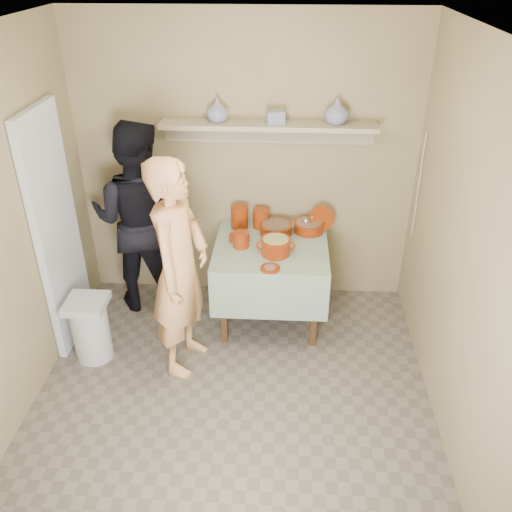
# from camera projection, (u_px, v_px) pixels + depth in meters

# --- Properties ---
(ground) EXTENTS (3.50, 3.50, 0.00)m
(ground) POSITION_uv_depth(u_px,v_px,m) (230.00, 419.00, 3.95)
(ground) COLOR #696053
(ground) RESTS_ON ground
(tile_panel) EXTENTS (0.06, 0.70, 2.00)m
(tile_panel) POSITION_uv_depth(u_px,v_px,m) (57.00, 232.00, 4.34)
(tile_panel) COLOR silver
(tile_panel) RESTS_ON ground
(plate_stack_a) EXTENTS (0.16, 0.16, 0.21)m
(plate_stack_a) POSITION_uv_depth(u_px,v_px,m) (240.00, 217.00, 4.88)
(plate_stack_a) COLOR #771F02
(plate_stack_a) RESTS_ON serving_table
(plate_stack_b) EXTENTS (0.15, 0.15, 0.18)m
(plate_stack_b) POSITION_uv_depth(u_px,v_px,m) (261.00, 218.00, 4.89)
(plate_stack_b) COLOR #771F02
(plate_stack_b) RESTS_ON serving_table
(bowl_stack) EXTENTS (0.14, 0.14, 0.14)m
(bowl_stack) POSITION_uv_depth(u_px,v_px,m) (241.00, 240.00, 4.59)
(bowl_stack) COLOR #771F02
(bowl_stack) RESTS_ON serving_table
(empty_bowl) EXTENTS (0.18, 0.18, 0.05)m
(empty_bowl) POSITION_uv_depth(u_px,v_px,m) (239.00, 238.00, 4.70)
(empty_bowl) COLOR #771F02
(empty_bowl) RESTS_ON serving_table
(propped_lid) EXTENTS (0.25, 0.17, 0.22)m
(propped_lid) POSITION_uv_depth(u_px,v_px,m) (322.00, 218.00, 4.82)
(propped_lid) COLOR #771F02
(propped_lid) RESTS_ON serving_table
(vase_right) EXTENTS (0.25, 0.25, 0.21)m
(vase_right) POSITION_uv_depth(u_px,v_px,m) (337.00, 111.00, 4.40)
(vase_right) COLOR navy
(vase_right) RESTS_ON wall_shelf
(vase_left) EXTENTS (0.22, 0.22, 0.19)m
(vase_left) POSITION_uv_depth(u_px,v_px,m) (217.00, 110.00, 4.46)
(vase_left) COLOR navy
(vase_left) RESTS_ON wall_shelf
(ceramic_box) EXTENTS (0.17, 0.14, 0.10)m
(ceramic_box) POSITION_uv_depth(u_px,v_px,m) (275.00, 117.00, 4.43)
(ceramic_box) COLOR navy
(ceramic_box) RESTS_ON wall_shelf
(person_cook) EXTENTS (0.55, 0.72, 1.77)m
(person_cook) POSITION_uv_depth(u_px,v_px,m) (180.00, 269.00, 4.07)
(person_cook) COLOR #E29D61
(person_cook) RESTS_ON ground
(person_helper) EXTENTS (0.91, 0.73, 1.77)m
(person_helper) POSITION_uv_depth(u_px,v_px,m) (139.00, 218.00, 4.81)
(person_helper) COLOR black
(person_helper) RESTS_ON ground
(room_shell) EXTENTS (3.04, 3.54, 2.62)m
(room_shell) POSITION_uv_depth(u_px,v_px,m) (223.00, 222.00, 3.14)
(room_shell) COLOR #9A895E
(room_shell) RESTS_ON ground
(serving_table) EXTENTS (0.97, 0.97, 0.76)m
(serving_table) POSITION_uv_depth(u_px,v_px,m) (271.00, 256.00, 4.72)
(serving_table) COLOR #4C2D16
(serving_table) RESTS_ON ground
(cazuela_meat_a) EXTENTS (0.30, 0.30, 0.10)m
(cazuela_meat_a) POSITION_uv_depth(u_px,v_px,m) (276.00, 228.00, 4.80)
(cazuela_meat_a) COLOR #671703
(cazuela_meat_a) RESTS_ON serving_table
(cazuela_meat_b) EXTENTS (0.28, 0.28, 0.10)m
(cazuela_meat_b) POSITION_uv_depth(u_px,v_px,m) (309.00, 226.00, 4.83)
(cazuela_meat_b) COLOR #671703
(cazuela_meat_b) RESTS_ON serving_table
(ladle) EXTENTS (0.08, 0.26, 0.19)m
(ladle) POSITION_uv_depth(u_px,v_px,m) (306.00, 221.00, 4.80)
(ladle) COLOR silver
(ladle) RESTS_ON cazuela_meat_b
(cazuela_rice) EXTENTS (0.33, 0.25, 0.14)m
(cazuela_rice) POSITION_uv_depth(u_px,v_px,m) (276.00, 245.00, 4.47)
(cazuela_rice) COLOR #671703
(cazuela_rice) RESTS_ON serving_table
(front_plate) EXTENTS (0.16, 0.16, 0.03)m
(front_plate) POSITION_uv_depth(u_px,v_px,m) (270.00, 268.00, 4.30)
(front_plate) COLOR #771F02
(front_plate) RESTS_ON serving_table
(wall_shelf) EXTENTS (1.80, 0.25, 0.21)m
(wall_shelf) POSITION_uv_depth(u_px,v_px,m) (268.00, 127.00, 4.52)
(wall_shelf) COLOR tan
(wall_shelf) RESTS_ON room_shell
(trash_bin) EXTENTS (0.32, 0.32, 0.56)m
(trash_bin) POSITION_uv_depth(u_px,v_px,m) (91.00, 328.00, 4.42)
(trash_bin) COLOR silver
(trash_bin) RESTS_ON ground
(electrical_cord) EXTENTS (0.01, 0.05, 0.90)m
(electrical_cord) POSITION_uv_depth(u_px,v_px,m) (419.00, 186.00, 4.52)
(electrical_cord) COLOR silver
(electrical_cord) RESTS_ON wall_shelf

